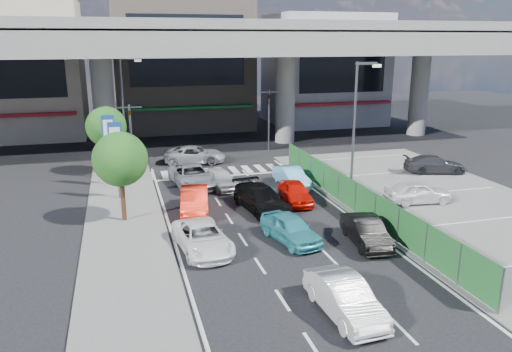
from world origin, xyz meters
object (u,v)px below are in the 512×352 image
object	(u,v)px
tree_near	(120,159)
hatch_white_back_mid	(345,298)
taxi_orange_left	(194,200)
parked_sedan_white	(418,192)
street_lamp_right	(357,116)
sedan_white_mid_left	(203,238)
sedan_black_mid	(261,199)
signboard_far	(109,140)
crossing_wagon_silver	(195,155)
taxi_teal_mid	(291,228)
wagon_silver_front_left	(192,176)
tree_far	(106,127)
signboard_near	(116,150)
traffic_cone	(355,203)
taxi_orange_right	(295,192)
kei_truck_front_right	(291,177)
parked_sedan_dgrey	(434,164)
traffic_light_right	(269,105)
street_lamp_left	(125,101)
traffic_light_left	(130,123)
sedan_white_front_mid	(220,179)
hatch_black_mid_right	(366,231)

from	to	relation	value
tree_near	hatch_white_back_mid	size ratio (longest dim) A/B	1.19
tree_near	taxi_orange_left	distance (m)	4.69
parked_sedan_white	street_lamp_right	bearing A→B (deg)	41.25
sedan_white_mid_left	sedan_black_mid	world-z (taller)	sedan_black_mid
signboard_far	crossing_wagon_silver	xyz separation A→B (m)	(6.20, 4.99, -2.41)
street_lamp_right	tree_near	xyz separation A→B (m)	(-14.17, -2.00, -1.38)
signboard_far	sedan_black_mid	bearing A→B (deg)	-41.75
taxi_teal_mid	wagon_silver_front_left	world-z (taller)	wagon_silver_front_left
tree_far	signboard_near	bearing A→B (deg)	-84.73
traffic_cone	crossing_wagon_silver	bearing A→B (deg)	117.68
sedan_white_mid_left	taxi_orange_right	size ratio (longest dim) A/B	1.20
sedan_white_mid_left	sedan_black_mid	bearing A→B (deg)	41.98
sedan_black_mid	parked_sedan_white	distance (m)	9.20
hatch_white_back_mid	kei_truck_front_right	xyz separation A→B (m)	(3.57, 15.58, -0.05)
signboard_far	parked_sedan_dgrey	distance (m)	22.50
street_lamp_right	wagon_silver_front_left	bearing A→B (deg)	159.09
traffic_light_right	parked_sedan_dgrey	bearing A→B (deg)	-49.77
signboard_near	taxi_teal_mid	bearing A→B (deg)	-48.68
street_lamp_right	taxi_orange_right	xyz separation A→B (m)	(-4.42, -1.35, -4.14)
traffic_light_right	wagon_silver_front_left	xyz separation A→B (m)	(-8.06, -9.28, -3.25)
taxi_orange_right	parked_sedan_dgrey	bearing A→B (deg)	21.96
signboard_far	hatch_white_back_mid	xyz separation A→B (m)	(7.74, -18.52, -2.40)
street_lamp_left	tree_far	distance (m)	4.04
street_lamp_right	parked_sedan_white	world-z (taller)	street_lamp_right
traffic_light_left	tree_near	world-z (taller)	traffic_light_left
tree_far	parked_sedan_dgrey	xyz separation A→B (m)	(22.41, -6.26, -2.71)
signboard_near	street_lamp_right	bearing A→B (deg)	-7.90
traffic_light_right	sedan_white_mid_left	distance (m)	22.02
taxi_teal_mid	taxi_orange_right	size ratio (longest dim) A/B	1.04
sedan_white_mid_left	sedan_white_front_mid	world-z (taller)	sedan_white_front_mid
traffic_light_right	tree_far	bearing A→B (deg)	-161.31
traffic_light_left	taxi_orange_right	size ratio (longest dim) A/B	1.40
crossing_wagon_silver	parked_sedan_white	distance (m)	17.35
tree_far	tree_near	bearing A→B (deg)	-85.64
tree_far	parked_sedan_white	distance (m)	21.24
hatch_white_back_mid	traffic_light_right	bearing A→B (deg)	75.49
kei_truck_front_right	sedan_black_mid	bearing A→B (deg)	-131.10
parked_sedan_white	hatch_black_mid_right	bearing A→B (deg)	135.68
signboard_far	hatch_white_back_mid	size ratio (longest dim) A/B	1.16
sedan_white_mid_left	parked_sedan_dgrey	xyz separation A→B (m)	(18.27, 8.98, 0.06)
parked_sedan_white	parked_sedan_dgrey	distance (m)	7.62
signboard_far	wagon_silver_front_left	distance (m)	5.71
tree_near	hatch_black_mid_right	distance (m)	12.70
hatch_black_mid_right	sedan_white_mid_left	bearing A→B (deg)	177.33
traffic_light_right	parked_sedan_white	size ratio (longest dim) A/B	1.35
sedan_white_mid_left	kei_truck_front_right	xyz separation A→B (m)	(7.37, 8.81, -0.00)
street_lamp_right	taxi_orange_right	world-z (taller)	street_lamp_right
tree_far	crossing_wagon_silver	size ratio (longest dim) A/B	1.01
traffic_light_left	kei_truck_front_right	world-z (taller)	traffic_light_left
parked_sedan_dgrey	crossing_wagon_silver	bearing A→B (deg)	79.64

